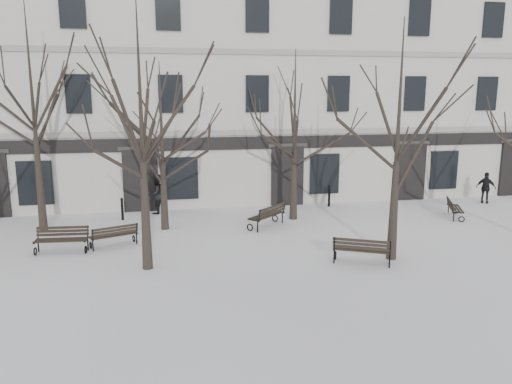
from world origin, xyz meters
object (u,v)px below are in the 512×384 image
object	(u,v)px
bench_3	(62,239)
bench_1	(114,235)
tree_2	(399,113)
bench_5	(454,208)
bench_2	(362,249)
tree_1	(141,106)
bench_4	(268,215)

from	to	relation	value
bench_3	bench_1	bearing A→B (deg)	13.42
tree_2	bench_5	xyz separation A→B (m)	(5.22, 4.67, -4.40)
bench_2	bench_3	world-z (taller)	bench_2
tree_1	bench_5	distance (m)	14.59
bench_2	bench_5	distance (m)	8.15
bench_5	tree_1	bearing A→B (deg)	131.01
bench_2	bench_3	xyz separation A→B (m)	(-9.76, 3.14, -0.02)
tree_2	bench_2	xyz separation A→B (m)	(-1.20, -0.35, -4.35)
bench_4	bench_5	size ratio (longest dim) A/B	1.07
bench_2	tree_1	bearing A→B (deg)	18.66
tree_1	bench_4	distance (m)	7.75
bench_1	bench_5	size ratio (longest dim) A/B	1.02
bench_1	bench_3	distance (m)	1.75
bench_5	bench_4	bearing A→B (deg)	113.96
tree_1	bench_4	world-z (taller)	tree_1
tree_1	bench_4	xyz separation A→B (m)	(4.78, 4.07, -4.55)
bench_2	bench_4	distance (m)	5.39
tree_1	bench_3	world-z (taller)	tree_1
bench_4	tree_2	bearing A→B (deg)	81.65
tree_1	bench_5	bearing A→B (deg)	17.22
bench_2	bench_5	world-z (taller)	bench_2
bench_3	bench_5	bearing A→B (deg)	11.14
bench_3	bench_4	size ratio (longest dim) A/B	1.00
bench_3	tree_1	bearing A→B (deg)	-32.36
bench_1	bench_2	distance (m)	8.73
tree_2	bench_1	size ratio (longest dim) A/B	4.45
tree_2	bench_2	bearing A→B (deg)	-163.70
bench_4	bench_5	xyz separation A→B (m)	(8.44, 0.02, -0.07)
tree_2	bench_5	distance (m)	8.28
bench_3	bench_4	bearing A→B (deg)	18.00
tree_1	bench_1	bearing A→B (deg)	116.23
tree_1	tree_2	xyz separation A→B (m)	(8.00, -0.58, -0.22)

